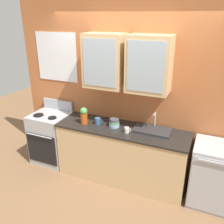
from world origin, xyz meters
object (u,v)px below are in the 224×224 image
object	(u,v)px
cup_near_bowls	(98,121)
stove_range	(52,137)
cup_near_sink	(127,130)
sink_faucet	(152,130)
dishwasher	(213,175)
vase	(84,115)
bowl_stack	(114,123)

from	to	relation	value
cup_near_bowls	stove_range	bearing A→B (deg)	-179.94
cup_near_sink	cup_near_bowls	distance (m)	0.53
sink_faucet	dishwasher	world-z (taller)	sink_faucet
vase	cup_near_bowls	size ratio (longest dim) A/B	2.09
vase	dishwasher	world-z (taller)	vase
sink_faucet	cup_near_bowls	size ratio (longest dim) A/B	4.25
bowl_stack	dishwasher	xyz separation A→B (m)	(1.46, -0.01, -0.50)
cup_near_sink	dishwasher	bearing A→B (deg)	4.59
dishwasher	cup_near_bowls	bearing A→B (deg)	179.83
sink_faucet	vase	bearing A→B (deg)	-170.64
vase	cup_near_bowls	xyz separation A→B (m)	(0.20, 0.07, -0.09)
vase	cup_near_sink	distance (m)	0.72
stove_range	dishwasher	bearing A→B (deg)	-0.09
dishwasher	vase	bearing A→B (deg)	-177.97
stove_range	cup_near_sink	xyz separation A→B (m)	(1.43, -0.10, 0.48)
sink_faucet	vase	world-z (taller)	vase
cup_near_sink	dishwasher	distance (m)	1.31
sink_faucet	cup_near_sink	distance (m)	0.38
cup_near_bowls	dishwasher	size ratio (longest dim) A/B	0.14
dishwasher	cup_near_sink	bearing A→B (deg)	-175.41
bowl_stack	dishwasher	bearing A→B (deg)	-0.54
stove_range	cup_near_bowls	size ratio (longest dim) A/B	8.38
bowl_stack	cup_near_bowls	bearing A→B (deg)	-178.20
stove_range	dishwasher	world-z (taller)	stove_range
stove_range	sink_faucet	xyz separation A→B (m)	(1.76, 0.10, 0.45)
cup_near_bowls	dishwasher	bearing A→B (deg)	-0.17
bowl_stack	dishwasher	world-z (taller)	bowl_stack
bowl_stack	dishwasher	distance (m)	1.54
bowl_stack	cup_near_bowls	world-z (taller)	bowl_stack
sink_faucet	dishwasher	bearing A→B (deg)	-6.52
stove_range	dishwasher	size ratio (longest dim) A/B	1.20
cup_near_sink	cup_near_bowls	world-z (taller)	cup_near_bowls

